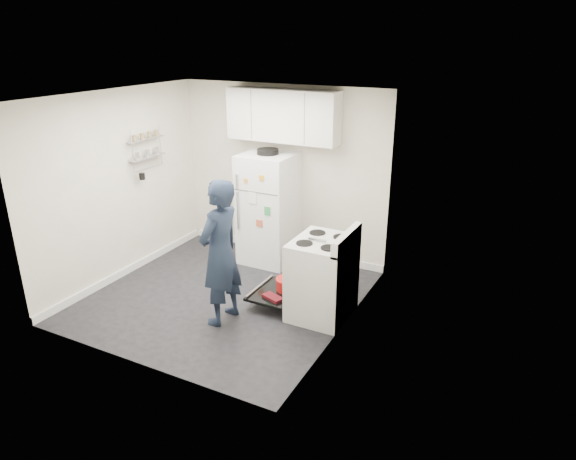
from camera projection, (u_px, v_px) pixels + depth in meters
The scene contains 7 objects.
room at pixel (220, 206), 6.16m from camera, with size 3.21×3.21×2.51m.
electric_range at pixel (321, 279), 5.98m from camera, with size 0.66×0.76×1.10m.
open_oven_door at pixel (282, 289), 6.34m from camera, with size 0.55×0.70×0.23m.
refrigerator at pixel (269, 208), 7.33m from camera, with size 0.72×0.74×1.66m.
upper_cabinets at pixel (283, 115), 6.95m from camera, with size 1.60×0.33×0.70m, color silver.
wall_shelf_rack at pixel (146, 148), 7.00m from camera, with size 0.14×0.60×0.61m.
person at pixel (220, 253), 5.72m from camera, with size 0.62×0.41×1.70m, color #172135.
Camera 1 is at (3.36, -4.82, 3.15)m, focal length 32.00 mm.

